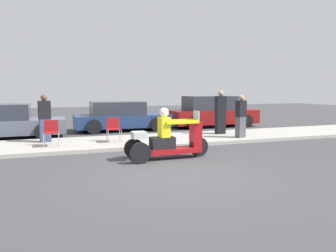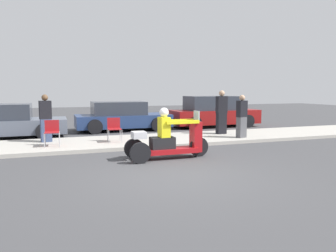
{
  "view_description": "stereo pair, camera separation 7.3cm",
  "coord_description": "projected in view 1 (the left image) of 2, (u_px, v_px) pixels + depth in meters",
  "views": [
    {
      "loc": [
        -2.61,
        -6.73,
        1.92
      ],
      "look_at": [
        0.42,
        1.7,
        0.91
      ],
      "focal_mm": 35.0,
      "sensor_mm": 36.0,
      "label": 1
    },
    {
      "loc": [
        -2.54,
        -6.76,
        1.92
      ],
      "look_at": [
        0.42,
        1.7,
        0.91
      ],
      "focal_mm": 35.0,
      "sensor_mm": 36.0,
      "label": 2
    }
  ],
  "objects": [
    {
      "name": "ground_plane",
      "position": [
        176.0,
        175.0,
        7.39
      ],
      "size": [
        60.0,
        60.0,
        0.0
      ],
      "primitive_type": "plane",
      "color": "#424244"
    },
    {
      "name": "sidewalk_strip",
      "position": [
        130.0,
        142.0,
        11.68
      ],
      "size": [
        28.0,
        2.8,
        0.12
      ],
      "color": "#B2ADA3",
      "rests_on": "ground"
    },
    {
      "name": "motorcycle_trike",
      "position": [
        168.0,
        141.0,
        9.06
      ],
      "size": [
        2.38,
        0.79,
        1.42
      ],
      "color": "black",
      "rests_on": "ground"
    },
    {
      "name": "spectator_with_child",
      "position": [
        221.0,
        113.0,
        13.25
      ],
      "size": [
        0.42,
        0.26,
        1.76
      ],
      "color": "black",
      "rests_on": "sidewalk_strip"
    },
    {
      "name": "spectator_mid_group",
      "position": [
        45.0,
        119.0,
        11.17
      ],
      "size": [
        0.42,
        0.3,
        1.63
      ],
      "color": "#38476B",
      "rests_on": "sidewalk_strip"
    },
    {
      "name": "spectator_by_tree",
      "position": [
        241.0,
        117.0,
        12.22
      ],
      "size": [
        0.43,
        0.32,
        1.59
      ],
      "color": "#515156",
      "rests_on": "sidewalk_strip"
    },
    {
      "name": "folding_chair_curbside",
      "position": [
        114.0,
        127.0,
        11.27
      ],
      "size": [
        0.49,
        0.49,
        0.82
      ],
      "color": "#A5A8AD",
      "rests_on": "sidewalk_strip"
    },
    {
      "name": "folding_chair_set_back",
      "position": [
        51.0,
        130.0,
        10.39
      ],
      "size": [
        0.48,
        0.48,
        0.82
      ],
      "color": "#A5A8AD",
      "rests_on": "sidewalk_strip"
    },
    {
      "name": "parked_car_lot_left",
      "position": [
        121.0,
        117.0,
        15.29
      ],
      "size": [
        4.36,
        2.03,
        1.35
      ],
      "color": "navy",
      "rests_on": "ground"
    },
    {
      "name": "parked_car_lot_center",
      "position": [
        212.0,
        112.0,
        16.84
      ],
      "size": [
        4.5,
        1.92,
        1.58
      ],
      "color": "maroon",
      "rests_on": "ground"
    }
  ]
}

